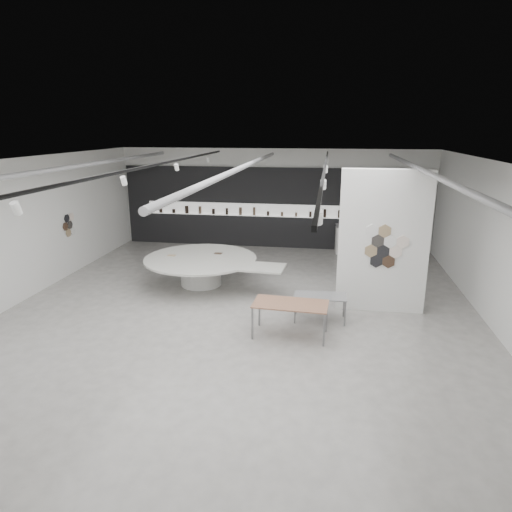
% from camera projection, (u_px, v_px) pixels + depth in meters
% --- Properties ---
extents(room, '(12.02, 14.02, 3.82)m').
position_uv_depth(room, '(234.00, 235.00, 10.93)').
color(room, '#A5A29C').
rests_on(room, ground).
extents(back_wall_display, '(11.80, 0.27, 3.10)m').
position_uv_depth(back_wall_display, '(271.00, 208.00, 17.66)').
color(back_wall_display, black).
rests_on(back_wall_display, ground).
extents(partition_column, '(2.20, 0.38, 3.60)m').
position_uv_depth(partition_column, '(383.00, 242.00, 11.40)').
color(partition_column, white).
rests_on(partition_column, ground).
extents(display_island, '(4.37, 3.57, 0.85)m').
position_uv_depth(display_island, '(203.00, 267.00, 13.55)').
color(display_island, white).
rests_on(display_island, ground).
extents(sample_table_wood, '(1.71, 0.93, 0.78)m').
position_uv_depth(sample_table_wood, '(290.00, 306.00, 10.18)').
color(sample_table_wood, '#95664D').
rests_on(sample_table_wood, ground).
extents(sample_table_stone, '(1.27, 0.66, 0.64)m').
position_uv_depth(sample_table_stone, '(320.00, 297.00, 11.04)').
color(sample_table_stone, gray).
rests_on(sample_table_stone, ground).
extents(kitchen_counter, '(1.90, 0.85, 1.46)m').
position_uv_depth(kitchen_counter, '(360.00, 239.00, 17.03)').
color(kitchen_counter, white).
rests_on(kitchen_counter, ground).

